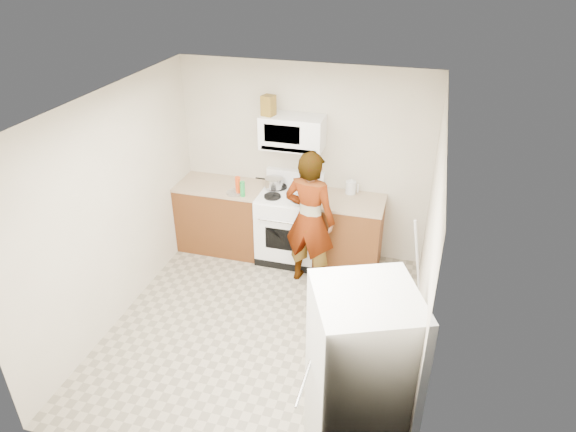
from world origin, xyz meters
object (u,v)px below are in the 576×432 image
(gas_range, at_px, (290,225))
(saucepan, at_px, (274,183))
(microwave, at_px, (293,132))
(kettle, at_px, (351,187))
(person, at_px, (310,220))
(fridge, at_px, (359,387))

(gas_range, bearing_deg, saucepan, 160.03)
(gas_range, height_order, microwave, microwave)
(kettle, bearing_deg, saucepan, -172.41)
(person, height_order, kettle, person)
(gas_range, bearing_deg, microwave, 90.00)
(person, relative_size, fridge, 1.01)
(gas_range, distance_m, person, 0.70)
(microwave, bearing_deg, kettle, 6.81)
(fridge, bearing_deg, person, 89.11)
(fridge, distance_m, kettle, 3.10)
(microwave, xyz_separation_m, kettle, (0.74, 0.09, -0.69))
(kettle, relative_size, saucepan, 0.71)
(microwave, distance_m, fridge, 3.34)
(microwave, distance_m, person, 1.09)
(microwave, relative_size, person, 0.44)
(person, xyz_separation_m, fridge, (0.95, -2.36, -0.01))
(person, bearing_deg, kettle, -107.80)
(fridge, distance_m, saucepan, 3.30)
(gas_range, distance_m, microwave, 1.22)
(kettle, distance_m, saucepan, 0.98)
(gas_range, height_order, fridge, fridge)
(gas_range, distance_m, fridge, 3.13)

